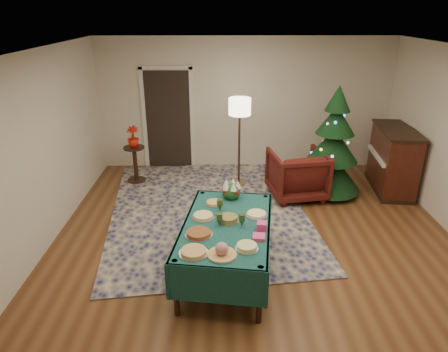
{
  "coord_description": "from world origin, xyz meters",
  "views": [
    {
      "loc": [
        -0.51,
        -4.66,
        3.2
      ],
      "look_at": [
        -0.46,
        0.72,
        0.92
      ],
      "focal_mm": 32.0,
      "sensor_mm": 36.0,
      "label": 1
    }
  ],
  "objects_px": {
    "armchair": "(297,172)",
    "potted_plant": "(133,141)",
    "gift_box": "(262,226)",
    "christmas_tree": "(333,147)",
    "side_table": "(135,165)",
    "buffet_table": "(227,234)",
    "floor_lamp": "(240,112)",
    "piano": "(393,160)"
  },
  "relations": [
    {
      "from": "armchair",
      "to": "potted_plant",
      "type": "distance_m",
      "value": 3.14
    },
    {
      "from": "gift_box",
      "to": "christmas_tree",
      "type": "bearing_deg",
      "value": 59.31
    },
    {
      "from": "side_table",
      "to": "potted_plant",
      "type": "bearing_deg",
      "value": 0.0
    },
    {
      "from": "buffet_table",
      "to": "gift_box",
      "type": "xyz_separation_m",
      "value": [
        0.42,
        -0.15,
        0.19
      ]
    },
    {
      "from": "side_table",
      "to": "potted_plant",
      "type": "xyz_separation_m",
      "value": [
        0.0,
        0.0,
        0.49
      ]
    },
    {
      "from": "gift_box",
      "to": "side_table",
      "type": "xyz_separation_m",
      "value": [
        -2.16,
        3.13,
        -0.42
      ]
    },
    {
      "from": "floor_lamp",
      "to": "side_table",
      "type": "distance_m",
      "value": 2.3
    },
    {
      "from": "armchair",
      "to": "piano",
      "type": "distance_m",
      "value": 1.86
    },
    {
      "from": "armchair",
      "to": "side_table",
      "type": "distance_m",
      "value": 3.13
    },
    {
      "from": "gift_box",
      "to": "floor_lamp",
      "type": "distance_m",
      "value": 3.09
    },
    {
      "from": "side_table",
      "to": "christmas_tree",
      "type": "bearing_deg",
      "value": -8.85
    },
    {
      "from": "potted_plant",
      "to": "gift_box",
      "type": "bearing_deg",
      "value": -55.34
    },
    {
      "from": "side_table",
      "to": "floor_lamp",
      "type": "bearing_deg",
      "value": -3.21
    },
    {
      "from": "piano",
      "to": "potted_plant",
      "type": "bearing_deg",
      "value": 175.28
    },
    {
      "from": "buffet_table",
      "to": "floor_lamp",
      "type": "xyz_separation_m",
      "value": [
        0.28,
        2.87,
        0.85
      ]
    },
    {
      "from": "side_table",
      "to": "piano",
      "type": "height_order",
      "value": "piano"
    },
    {
      "from": "gift_box",
      "to": "christmas_tree",
      "type": "distance_m",
      "value": 2.97
    },
    {
      "from": "buffet_table",
      "to": "christmas_tree",
      "type": "bearing_deg",
      "value": 51.21
    },
    {
      "from": "armchair",
      "to": "floor_lamp",
      "type": "height_order",
      "value": "floor_lamp"
    },
    {
      "from": "gift_box",
      "to": "floor_lamp",
      "type": "bearing_deg",
      "value": 92.61
    },
    {
      "from": "gift_box",
      "to": "armchair",
      "type": "xyz_separation_m",
      "value": [
        0.88,
        2.42,
        -0.3
      ]
    },
    {
      "from": "floor_lamp",
      "to": "gift_box",
      "type": "bearing_deg",
      "value": -87.39
    },
    {
      "from": "gift_box",
      "to": "armchair",
      "type": "height_order",
      "value": "armchair"
    },
    {
      "from": "piano",
      "to": "floor_lamp",
      "type": "bearing_deg",
      "value": 174.2
    },
    {
      "from": "gift_box",
      "to": "side_table",
      "type": "distance_m",
      "value": 3.83
    },
    {
      "from": "potted_plant",
      "to": "christmas_tree",
      "type": "relative_size",
      "value": 0.2
    },
    {
      "from": "gift_box",
      "to": "piano",
      "type": "height_order",
      "value": "piano"
    },
    {
      "from": "buffet_table",
      "to": "piano",
      "type": "xyz_separation_m",
      "value": [
        3.13,
        2.58,
        -0.0
      ]
    },
    {
      "from": "side_table",
      "to": "christmas_tree",
      "type": "xyz_separation_m",
      "value": [
        3.68,
        -0.57,
        0.55
      ]
    },
    {
      "from": "buffet_table",
      "to": "gift_box",
      "type": "distance_m",
      "value": 0.49
    },
    {
      "from": "gift_box",
      "to": "piano",
      "type": "relative_size",
      "value": 0.08
    },
    {
      "from": "potted_plant",
      "to": "christmas_tree",
      "type": "distance_m",
      "value": 3.72
    },
    {
      "from": "christmas_tree",
      "to": "floor_lamp",
      "type": "bearing_deg",
      "value": 164.48
    },
    {
      "from": "floor_lamp",
      "to": "christmas_tree",
      "type": "height_order",
      "value": "christmas_tree"
    },
    {
      "from": "christmas_tree",
      "to": "piano",
      "type": "bearing_deg",
      "value": 8.12
    },
    {
      "from": "floor_lamp",
      "to": "potted_plant",
      "type": "xyz_separation_m",
      "value": [
        -2.03,
        0.11,
        -0.59
      ]
    },
    {
      "from": "christmas_tree",
      "to": "gift_box",
      "type": "bearing_deg",
      "value": -120.69
    },
    {
      "from": "christmas_tree",
      "to": "potted_plant",
      "type": "bearing_deg",
      "value": 171.15
    },
    {
      "from": "side_table",
      "to": "piano",
      "type": "relative_size",
      "value": 0.5
    },
    {
      "from": "side_table",
      "to": "potted_plant",
      "type": "distance_m",
      "value": 0.49
    },
    {
      "from": "buffet_table",
      "to": "floor_lamp",
      "type": "bearing_deg",
      "value": 84.37
    },
    {
      "from": "buffet_table",
      "to": "potted_plant",
      "type": "relative_size",
      "value": 4.92
    }
  ]
}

